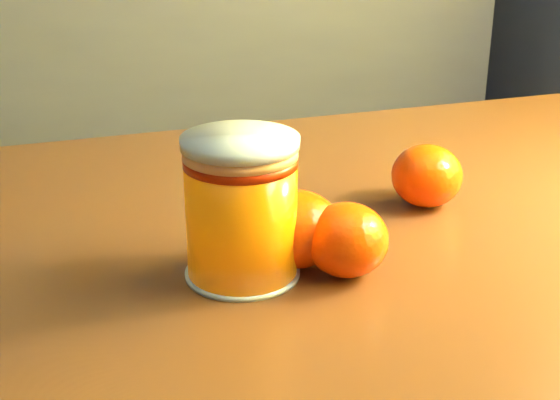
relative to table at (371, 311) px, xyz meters
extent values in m
cube|color=brown|center=(0.00, 0.00, 0.07)|extent=(0.99, 0.72, 0.04)
cylinder|color=#4D2B13|center=(0.40, 0.30, -0.29)|extent=(0.05, 0.05, 0.68)
cylinder|color=orange|center=(-0.14, -0.07, 0.14)|extent=(0.08, 0.08, 0.10)
cylinder|color=#FFA668|center=(-0.14, -0.07, 0.19)|extent=(0.08, 0.08, 0.01)
cylinder|color=silver|center=(-0.14, -0.07, 0.20)|extent=(0.09, 0.09, 0.01)
ellipsoid|color=#FF4405|center=(-0.09, -0.06, 0.12)|extent=(0.09, 0.09, 0.06)
ellipsoid|color=#FF4405|center=(0.06, 0.02, 0.12)|extent=(0.07, 0.07, 0.06)
ellipsoid|color=#FF4405|center=(-0.06, -0.09, 0.12)|extent=(0.08, 0.08, 0.06)
camera|label=1|loc=(-0.25, -0.59, 0.37)|focal=50.00mm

